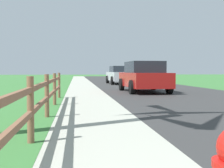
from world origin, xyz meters
TOP-DOWN VIEW (x-y plane):
  - ground_plane at (0.00, 25.00)m, footprint 120.00×120.00m
  - road_asphalt at (3.50, 27.00)m, footprint 7.00×66.00m
  - curb_concrete at (-3.00, 27.00)m, footprint 6.00×66.00m
  - grass_verge at (-4.50, 27.00)m, footprint 5.00×66.00m
  - rail_fence at (-2.20, 6.30)m, footprint 0.11×13.15m
  - parked_suv_red at (2.14, 15.72)m, footprint 2.22×4.54m
  - parked_car_silver at (2.38, 25.42)m, footprint 2.29×4.76m

SIDE VIEW (x-z plane):
  - ground_plane at x=0.00m, z-range 0.00..0.00m
  - road_asphalt at x=3.50m, z-range 0.00..0.01m
  - curb_concrete at x=-3.00m, z-range 0.00..0.01m
  - grass_verge at x=-4.50m, z-range 0.00..0.01m
  - rail_fence at x=-2.20m, z-range 0.09..1.16m
  - parked_car_silver at x=2.38m, z-range 0.01..1.56m
  - parked_suv_red at x=2.14m, z-range 0.01..1.65m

